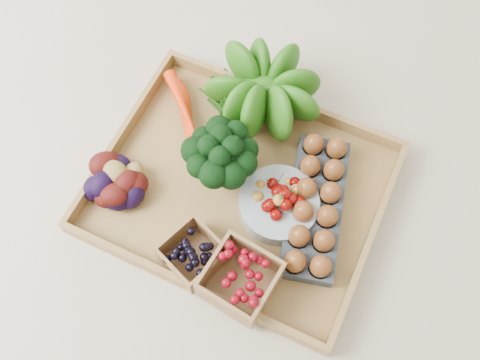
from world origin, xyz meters
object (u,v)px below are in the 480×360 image
at_px(cherry_bowl, 279,205).
at_px(egg_carton, 315,208).
at_px(tray, 240,191).
at_px(broccoli, 222,165).

relative_size(cherry_bowl, egg_carton, 0.53).
bearing_deg(tray, broccoli, 166.62).
bearing_deg(egg_carton, tray, 173.21).
xyz_separation_m(broccoli, cherry_bowl, (0.13, -0.02, -0.03)).
bearing_deg(egg_carton, cherry_bowl, -172.60).
height_order(tray, cherry_bowl, cherry_bowl).
distance_m(broccoli, cherry_bowl, 0.14).
height_order(broccoli, cherry_bowl, broccoli).
height_order(tray, egg_carton, egg_carton).
relative_size(tray, cherry_bowl, 3.54).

